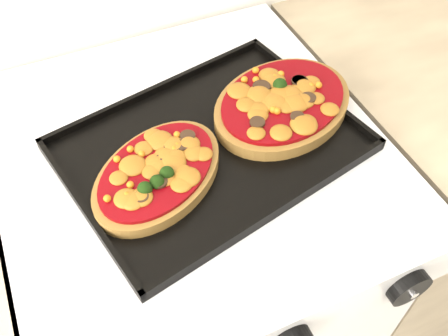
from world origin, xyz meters
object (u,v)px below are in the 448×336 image
baking_tray (211,144)px  pizza_right (283,103)px  stove (198,277)px  pizza_left (157,172)px

baking_tray → pizza_right: (0.14, 0.02, 0.02)m
baking_tray → stove: bearing=119.5°
stove → pizza_right: bearing=-3.7°
baking_tray → pizza_left: 0.10m
baking_tray → pizza_left: pizza_left is taller
stove → pizza_left: pizza_left is taller
stove → pizza_left: (-0.07, -0.06, 0.48)m
stove → pizza_right: (0.16, -0.01, 0.48)m
pizza_left → pizza_right: 0.24m
pizza_left → pizza_right: (0.23, 0.05, 0.00)m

